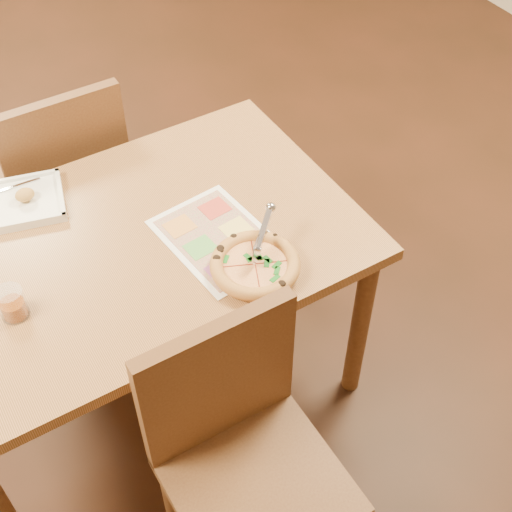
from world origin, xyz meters
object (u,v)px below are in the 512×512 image
chair_far (64,167)px  menu (218,238)px  pizza (255,265)px  chair_near (238,433)px  dining_table (134,263)px  plate (256,267)px  glass_tumbler (12,305)px  appetizer_tray (9,205)px  pizza_cutter (262,236)px

chair_far → menu: bearing=107.3°
chair_far → pizza: 0.93m
chair_near → pizza: bearing=52.6°
dining_table → plate: plate is taller
glass_tumbler → chair_far: bearing=62.2°
dining_table → appetizer_tray: size_ratio=3.65×
pizza → menu: pizza is taller
menu → chair_far: bearing=107.3°
dining_table → plate: bearing=-46.3°
chair_far → menu: 0.77m
dining_table → menu: size_ratio=3.48×
chair_far → chair_near: bearing=90.0°
plate → glass_tumbler: glass_tumbler is taller
pizza → pizza_cutter: size_ratio=1.87×
appetizer_tray → menu: 0.64m
chair_near → pizza_cutter: size_ratio=3.55×
pizza → menu: size_ratio=0.66×
chair_near → appetizer_tray: chair_near is taller
plate → appetizer_tray: 0.77m
pizza_cutter → menu: bearing=77.4°
chair_near → plate: bearing=52.5°
dining_table → menu: menu is taller
plate → appetizer_tray: size_ratio=0.67×
chair_far → glass_tumbler: size_ratio=5.20×
plate → chair_far: bearing=106.4°
chair_near → glass_tumbler: bearing=124.8°
plate → pizza: (-0.01, -0.01, 0.02)m
chair_near → chair_far: (-0.00, 1.20, 0.00)m
chair_far → menu: size_ratio=1.26×
pizza → menu: 0.16m
pizza → pizza_cutter: 0.08m
chair_near → glass_tumbler: (-0.36, 0.52, 0.19)m
glass_tumbler → menu: (0.58, -0.03, -0.04)m
chair_far → glass_tumbler: bearing=62.2°
appetizer_tray → glass_tumbler: glass_tumbler is taller
menu → plate: bearing=-77.8°
pizza_cutter → menu: 0.17m
pizza → glass_tumbler: bearing=162.4°
appetizer_tray → chair_near: bearing=-75.1°
pizza_cutter → menu: pizza_cutter is taller
chair_near → pizza_cutter: (0.29, 0.36, 0.24)m
chair_far → pizza_cutter: 0.92m
chair_near → menu: size_ratio=1.26×
chair_near → plate: size_ratio=1.96×
appetizer_tray → glass_tumbler: size_ratio=3.94×
pizza → appetizer_tray: 0.77m
dining_table → glass_tumbler: 0.39m
chair_near → pizza_cutter: bearing=51.1°
appetizer_tray → glass_tumbler: (-0.12, -0.40, 0.03)m
appetizer_tray → menu: bearing=-42.9°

